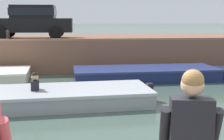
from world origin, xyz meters
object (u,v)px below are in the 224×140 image
(person_seated_right, at_px, (189,134))
(car_left_inner_black, at_px, (32,20))
(mooring_bollard_mid, at_px, (8,35))
(boat_moored_central_navy, at_px, (152,74))
(motorboat_passing, at_px, (54,97))

(person_seated_right, bearing_deg, car_left_inner_black, 103.05)
(car_left_inner_black, bearing_deg, mooring_bollard_mid, -116.09)
(boat_moored_central_navy, relative_size, motorboat_passing, 1.12)
(mooring_bollard_mid, bearing_deg, person_seated_right, -71.28)
(motorboat_passing, relative_size, car_left_inner_black, 1.49)
(mooring_bollard_mid, xyz_separation_m, person_seated_right, (3.74, -11.05, -0.38))
(car_left_inner_black, relative_size, person_seated_right, 4.09)
(boat_moored_central_navy, relative_size, mooring_bollard_mid, 14.76)
(boat_moored_central_navy, height_order, person_seated_right, person_seated_right)
(boat_moored_central_navy, bearing_deg, person_seated_right, -102.37)
(motorboat_passing, bearing_deg, person_seated_right, -74.92)
(car_left_inner_black, height_order, person_seated_right, car_left_inner_black)
(boat_moored_central_navy, distance_m, mooring_bollard_mid, 6.23)
(boat_moored_central_navy, xyz_separation_m, motorboat_passing, (-3.55, -3.27, -0.01))
(mooring_bollard_mid, bearing_deg, boat_moored_central_navy, -19.02)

